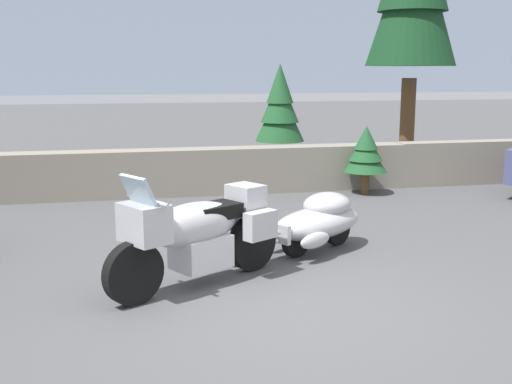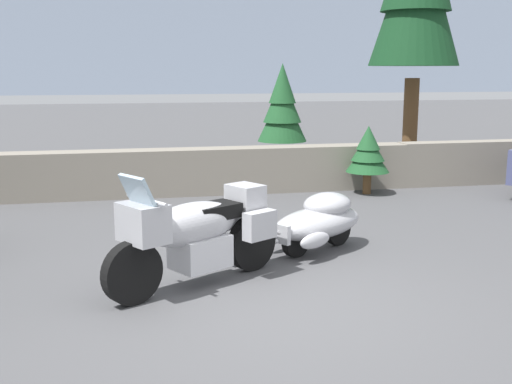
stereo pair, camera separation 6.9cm
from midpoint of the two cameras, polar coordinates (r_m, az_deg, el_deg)
ground_plane at (r=6.46m, az=2.82°, el=-10.44°), size 80.00×80.00×0.00m
stone_guard_wall at (r=12.18m, az=-3.05°, el=1.89°), size 24.00×0.56×0.90m
distant_ridgeline at (r=102.06m, az=-11.11°, el=14.01°), size 240.00×80.00×16.00m
touring_motorcycle at (r=6.93m, az=-5.19°, el=-3.56°), size 2.05×1.44×1.33m
car_shaped_trailer at (r=8.34m, az=5.92°, el=-2.57°), size 2.07×1.45×0.76m
pine_tree_secondary at (r=13.83m, az=2.54°, el=7.71°), size 1.08×1.08×2.50m
pine_sapling_near at (r=12.24m, az=10.27°, el=3.62°), size 0.83×0.83×1.31m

